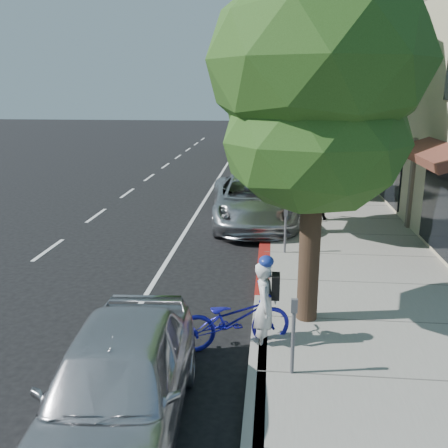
# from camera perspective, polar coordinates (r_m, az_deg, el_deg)

# --- Properties ---
(ground) EXTENTS (120.00, 120.00, 0.00)m
(ground) POSITION_cam_1_polar(r_m,az_deg,el_deg) (11.95, 4.44, -6.89)
(ground) COLOR black
(ground) RESTS_ON ground
(sidewalk) EXTENTS (4.60, 56.00, 0.15)m
(sidewalk) POSITION_cam_1_polar(r_m,az_deg,el_deg) (19.69, 11.70, 2.00)
(sidewalk) COLOR gray
(sidewalk) RESTS_ON ground
(curb) EXTENTS (0.30, 56.00, 0.15)m
(curb) POSITION_cam_1_polar(r_m,az_deg,el_deg) (19.57, 4.99, 2.19)
(curb) COLOR #9E998E
(curb) RESTS_ON ground
(curb_red_segment) EXTENTS (0.32, 4.00, 0.15)m
(curb_red_segment) POSITION_cam_1_polar(r_m,az_deg,el_deg) (12.86, 4.55, -4.90)
(curb_red_segment) COLOR maroon
(curb_red_segment) RESTS_ON ground
(storefront_building) EXTENTS (10.00, 36.00, 7.00)m
(storefront_building) POSITION_cam_1_polar(r_m,az_deg,el_deg) (30.57, 24.16, 12.15)
(storefront_building) COLOR #B6AD8C
(storefront_building) RESTS_ON ground
(street_tree_0) EXTENTS (3.94, 3.94, 7.57)m
(street_tree_0) POSITION_cam_1_polar(r_m,az_deg,el_deg) (9.10, 10.72, 17.06)
(street_tree_0) COLOR black
(street_tree_0) RESTS_ON ground
(street_tree_1) EXTENTS (5.07, 5.07, 8.38)m
(street_tree_1) POSITION_cam_1_polar(r_m,az_deg,el_deg) (15.10, 8.82, 17.74)
(street_tree_1) COLOR black
(street_tree_1) RESTS_ON ground
(street_tree_2) EXTENTS (5.02, 5.02, 7.66)m
(street_tree_2) POSITION_cam_1_polar(r_m,az_deg,el_deg) (21.08, 7.91, 15.61)
(street_tree_2) COLOR black
(street_tree_2) RESTS_ON ground
(street_tree_3) EXTENTS (4.99, 4.99, 7.92)m
(street_tree_3) POSITION_cam_1_polar(r_m,az_deg,el_deg) (27.08, 7.46, 15.97)
(street_tree_3) COLOR black
(street_tree_3) RESTS_ON ground
(street_tree_4) EXTENTS (4.82, 4.82, 7.53)m
(street_tree_4) POSITION_cam_1_polar(r_m,az_deg,el_deg) (33.07, 7.15, 15.39)
(street_tree_4) COLOR black
(street_tree_4) RESTS_ON ground
(street_tree_5) EXTENTS (5.12, 5.12, 7.50)m
(street_tree_5) POSITION_cam_1_polar(r_m,az_deg,el_deg) (39.07, 6.94, 15.24)
(street_tree_5) COLOR black
(street_tree_5) RESTS_ON ground
(cyclist) EXTENTS (0.42, 0.61, 1.63)m
(cyclist) POSITION_cam_1_polar(r_m,az_deg,el_deg) (8.87, 4.74, -9.35)
(cyclist) COLOR silver
(cyclist) RESTS_ON ground
(bicycle) EXTENTS (2.20, 1.37, 1.09)m
(bicycle) POSITION_cam_1_polar(r_m,az_deg,el_deg) (9.01, 1.12, -10.79)
(bicycle) COLOR #1A17A0
(bicycle) RESTS_ON ground
(silver_suv) EXTENTS (3.22, 5.99, 1.60)m
(silver_suv) POSITION_cam_1_polar(r_m,az_deg,el_deg) (16.99, 3.24, 2.70)
(silver_suv) COLOR #BBBCC1
(silver_suv) RESTS_ON ground
(dark_sedan) EXTENTS (1.68, 4.48, 1.46)m
(dark_sedan) POSITION_cam_1_polar(r_m,az_deg,el_deg) (23.37, 3.93, 6.00)
(dark_sedan) COLOR black
(dark_sedan) RESTS_ON ground
(white_pickup) EXTENTS (2.72, 6.12, 1.74)m
(white_pickup) POSITION_cam_1_polar(r_m,az_deg,el_deg) (26.98, 4.19, 7.56)
(white_pickup) COLOR silver
(white_pickup) RESTS_ON ground
(dark_suv_far) EXTENTS (2.12, 4.85, 1.63)m
(dark_suv_far) POSITION_cam_1_polar(r_m,az_deg,el_deg) (36.25, 4.05, 9.46)
(dark_suv_far) COLOR black
(dark_suv_far) RESTS_ON ground
(near_car_a) EXTENTS (2.09, 4.60, 1.53)m
(near_car_a) POSITION_cam_1_polar(r_m,az_deg,el_deg) (6.99, -12.10, -17.49)
(near_car_a) COLOR silver
(near_car_a) RESTS_ON ground
(pedestrian) EXTENTS (0.97, 0.83, 1.72)m
(pedestrian) POSITION_cam_1_polar(r_m,az_deg,el_deg) (17.19, 10.41, 3.34)
(pedestrian) COLOR black
(pedestrian) RESTS_ON sidewalk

